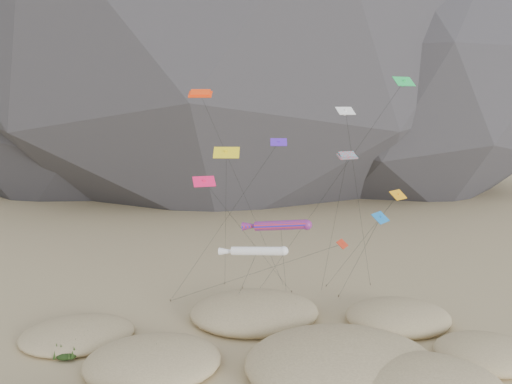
# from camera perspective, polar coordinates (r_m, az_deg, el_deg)

# --- Properties ---
(dunes) EXTENTS (51.33, 38.54, 3.86)m
(dunes) POSITION_cam_1_polar(r_m,az_deg,el_deg) (48.70, 3.21, -19.03)
(dunes) COLOR #CCB789
(dunes) RESTS_ON ground
(dune_grass) EXTENTS (40.77, 28.36, 1.60)m
(dune_grass) POSITION_cam_1_polar(r_m,az_deg,el_deg) (49.41, 4.20, -18.45)
(dune_grass) COLOR black
(dune_grass) RESTS_ON ground
(kite_stakes) EXTENTS (27.23, 6.79, 0.30)m
(kite_stakes) POSITION_cam_1_polar(r_m,az_deg,el_deg) (67.83, 2.58, -11.12)
(kite_stakes) COLOR #3F2D1E
(kite_stakes) RESTS_ON ground
(rainbow_tube_kite) EXTENTS (7.09, 13.17, 12.82)m
(rainbow_tube_kite) POSITION_cam_1_polar(r_m,az_deg,el_deg) (52.16, 2.56, -3.83)
(rainbow_tube_kite) COLOR red
(rainbow_tube_kite) RESTS_ON ground
(white_tube_kite) EXTENTS (6.47, 15.25, 11.33)m
(white_tube_kite) POSITION_cam_1_polar(r_m,az_deg,el_deg) (47.65, -0.17, -6.77)
(white_tube_kite) COLOR white
(white_tube_kite) RESTS_ON ground
(orange_parafoil) EXTENTS (12.57, 10.85, 26.09)m
(orange_parafoil) POSITION_cam_1_polar(r_m,az_deg,el_deg) (54.84, -6.23, 10.76)
(orange_parafoil) COLOR #FF3B0D
(orange_parafoil) RESTS_ON ground
(multi_parafoil) EXTENTS (2.31, 13.05, 19.64)m
(multi_parafoil) POSITION_cam_1_polar(r_m,az_deg,el_deg) (52.78, 10.34, 3.85)
(multi_parafoil) COLOR red
(multi_parafoil) RESTS_ON ground
(delta_kites) EXTENTS (27.19, 22.98, 27.27)m
(delta_kites) POSITION_cam_1_polar(r_m,az_deg,el_deg) (51.00, 6.59, 2.98)
(delta_kites) COLOR yellow
(delta_kites) RESTS_ON ground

